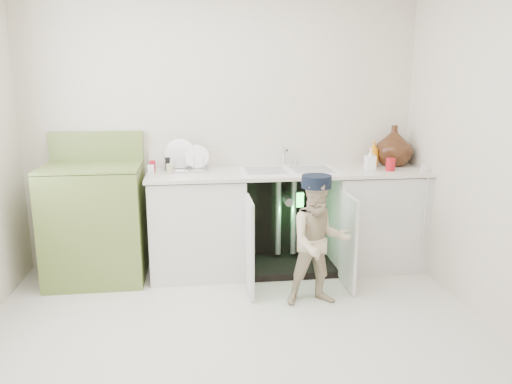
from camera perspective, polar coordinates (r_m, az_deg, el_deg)
The scene contains 5 objects.
ground at distance 3.46m, azimuth -1.89°, elevation -16.35°, with size 3.50×3.50×0.00m, color beige.
room_shell at distance 3.05m, azimuth -2.07°, elevation 4.62°, with size 6.00×5.50×1.26m.
counter_run at distance 4.47m, azimuth 4.18°, elevation -2.77°, with size 2.44×1.02×1.27m.
avocado_stove at distance 4.43m, azimuth -17.88°, elevation -3.18°, with size 0.79×0.65×1.23m.
repair_worker at distance 3.77m, azimuth 7.20°, elevation -5.53°, with size 0.49×0.60×1.00m.
Camera 1 is at (-0.27, -3.00, 1.69)m, focal length 35.00 mm.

